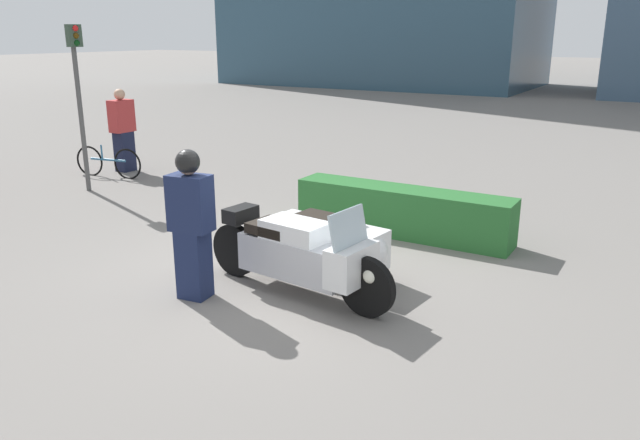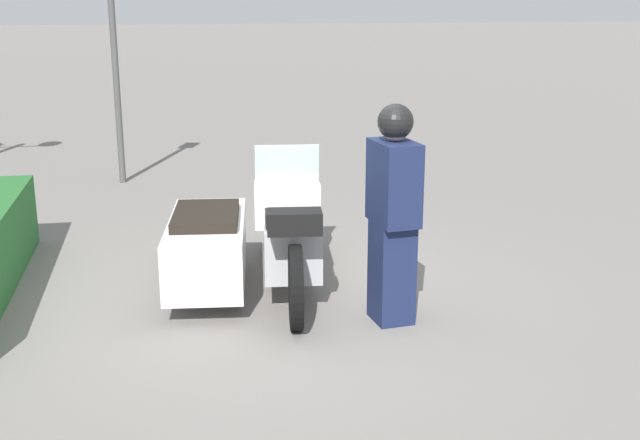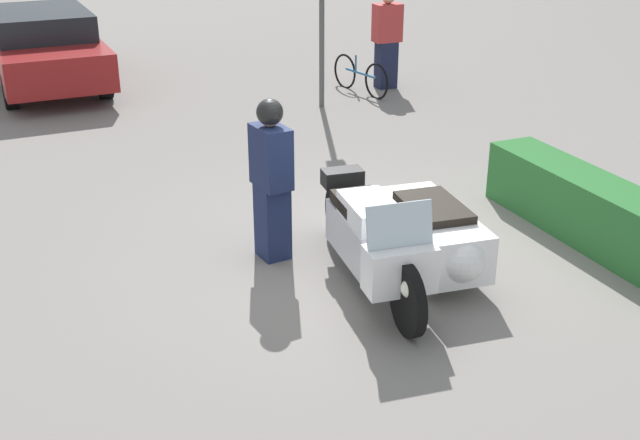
# 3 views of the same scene
# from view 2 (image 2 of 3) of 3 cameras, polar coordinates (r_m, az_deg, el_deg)

# --- Properties ---
(ground_plane) EXTENTS (160.00, 160.00, 0.00)m
(ground_plane) POSITION_cam_2_polar(r_m,az_deg,el_deg) (6.68, -2.97, -6.74)
(ground_plane) COLOR slate
(police_motorcycle) EXTENTS (2.67, 1.59, 1.17)m
(police_motorcycle) POSITION_cam_2_polar(r_m,az_deg,el_deg) (7.23, -5.19, -1.04)
(police_motorcycle) COLOR black
(police_motorcycle) RESTS_ON ground
(officer_rider) EXTENTS (0.51, 0.34, 1.76)m
(officer_rider) POSITION_cam_2_polar(r_m,az_deg,el_deg) (6.31, 5.23, 0.75)
(officer_rider) COLOR #192347
(officer_rider) RESTS_ON ground
(traffic_light_near) EXTENTS (0.22, 0.29, 3.11)m
(traffic_light_near) POSITION_cam_2_polar(r_m,az_deg,el_deg) (11.47, -14.55, 12.71)
(traffic_light_near) COLOR #4C4C4C
(traffic_light_near) RESTS_ON ground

